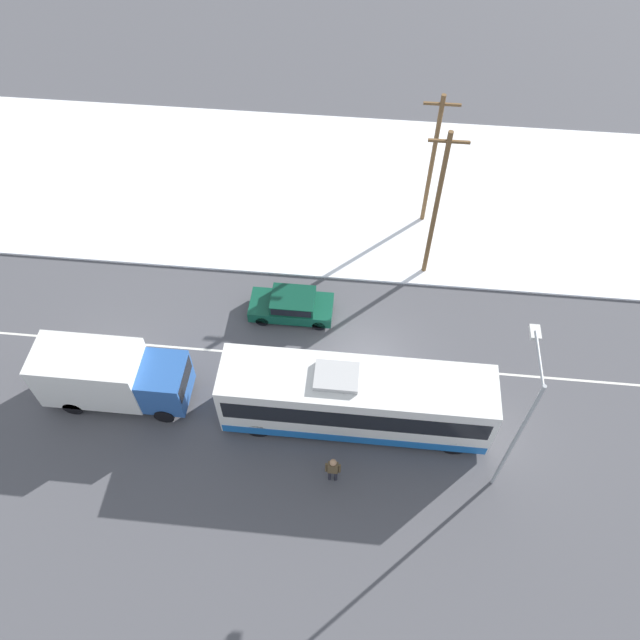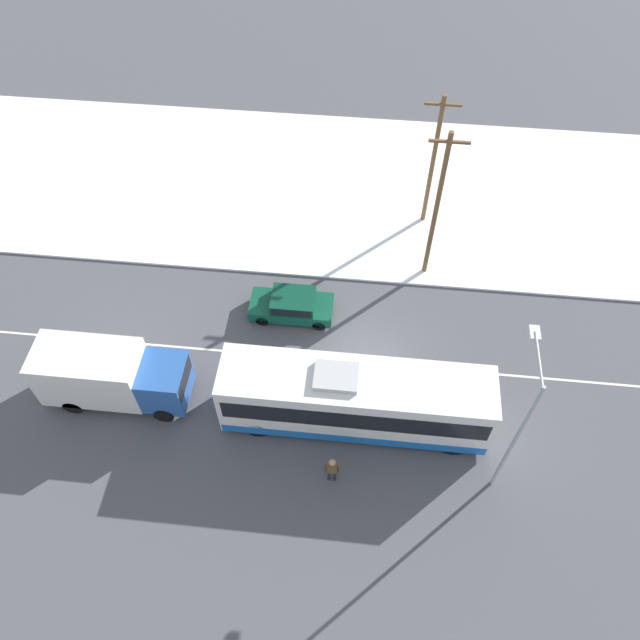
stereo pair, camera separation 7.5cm
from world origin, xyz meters
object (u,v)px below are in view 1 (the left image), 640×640
Objects in this scene: city_bus at (356,400)px; streetlamp at (520,415)px; pedestrian_at_stop at (333,468)px; box_truck at (110,375)px; utility_pole_roadside at (436,207)px; sedan_car at (292,305)px; utility_pole_snowlot at (432,161)px.

city_bus is 1.48× the size of streetlamp.
city_bus is at bearing 76.16° from pedestrian_at_stop.
city_bus is 10.79m from box_truck.
city_bus is 3.06m from pedestrian_at_stop.
box_truck is 16.82m from utility_pole_roadside.
box_truck reaches higher than sedan_car.
utility_pole_snowlot reaches higher than city_bus.
utility_pole_snowlot is at bearing 76.85° from pedestrian_at_stop.
sedan_car is 12.73m from streetlamp.
city_bus reaches higher than pedestrian_at_stop.
streetlamp is at bearing -17.47° from city_bus.
pedestrian_at_stop is (2.76, -8.55, 0.34)m from sedan_car.
city_bus is 6.38× the size of pedestrian_at_stop.
box_truck is at bearing -147.02° from utility_pole_roadside.
box_truck is (-10.79, 0.17, -0.02)m from city_bus.
sedan_car is 10.49m from utility_pole_snowlot.
box_truck is 19.10m from utility_pole_snowlot.
utility_pole_snowlot is (3.74, 16.02, 3.09)m from pedestrian_at_stop.
streetlamp reaches higher than box_truck.
utility_pole_snowlot is (13.82, 12.95, 2.47)m from box_truck.
utility_pole_roadside reaches higher than streetlamp.
city_bus reaches higher than sedan_car.
city_bus is 1.76× the size of box_truck.
utility_pole_roadside reaches higher than sedan_car.
box_truck is at bearing -136.84° from utility_pole_snowlot.
sedan_car is 0.53× the size of streetlamp.
streetlamp is at bearing -79.01° from utility_pole_snowlot.
utility_pole_roadside is (3.11, 9.19, 2.85)m from city_bus.
streetlamp is 0.88× the size of utility_pole_roadside.
utility_pole_roadside is at bearing 71.29° from city_bus.
box_truck reaches higher than pedestrian_at_stop.
utility_pole_snowlot is at bearing 77.00° from city_bus.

